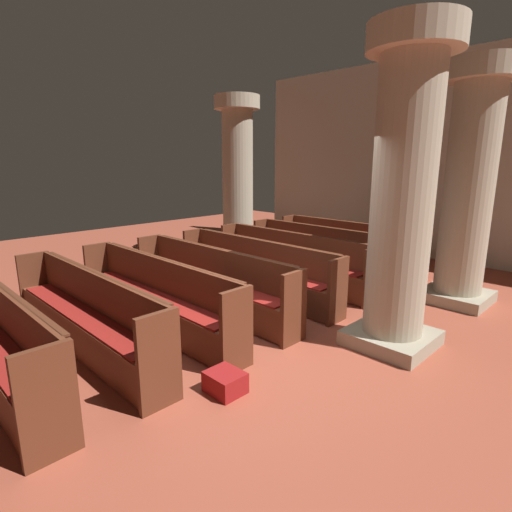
# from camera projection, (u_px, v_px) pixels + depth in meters

# --- Properties ---
(ground_plane) EXTENTS (19.20, 19.20, 0.00)m
(ground_plane) POSITION_uv_depth(u_px,v_px,m) (248.00, 337.00, 5.29)
(ground_plane) COLOR #9E4733
(back_wall) EXTENTS (10.00, 0.16, 4.50)m
(back_wall) POSITION_uv_depth(u_px,v_px,m) (445.00, 160.00, 8.96)
(back_wall) COLOR beige
(back_wall) RESTS_ON ground
(pew_row_0) EXTENTS (3.38, 0.47, 0.94)m
(pew_row_0) POSITION_uv_depth(u_px,v_px,m) (348.00, 243.00, 8.76)
(pew_row_0) COLOR brown
(pew_row_0) RESTS_ON ground
(pew_row_1) EXTENTS (3.38, 0.46, 0.94)m
(pew_row_1) POSITION_uv_depth(u_px,v_px,m) (322.00, 250.00, 8.10)
(pew_row_1) COLOR brown
(pew_row_1) RESTS_ON ground
(pew_row_2) EXTENTS (3.38, 0.46, 0.94)m
(pew_row_2) POSITION_uv_depth(u_px,v_px,m) (291.00, 258.00, 7.44)
(pew_row_2) COLOR brown
(pew_row_2) RESTS_ON ground
(pew_row_3) EXTENTS (3.38, 0.47, 0.94)m
(pew_row_3) POSITION_uv_depth(u_px,v_px,m) (254.00, 267.00, 6.79)
(pew_row_3) COLOR brown
(pew_row_3) RESTS_ON ground
(pew_row_4) EXTENTS (3.38, 0.46, 0.94)m
(pew_row_4) POSITION_uv_depth(u_px,v_px,m) (210.00, 279.00, 6.13)
(pew_row_4) COLOR brown
(pew_row_4) RESTS_ON ground
(pew_row_5) EXTENTS (3.38, 0.46, 0.94)m
(pew_row_5) POSITION_uv_depth(u_px,v_px,m) (155.00, 293.00, 5.47)
(pew_row_5) COLOR brown
(pew_row_5) RESTS_ON ground
(pew_row_6) EXTENTS (3.38, 0.47, 0.94)m
(pew_row_6) POSITION_uv_depth(u_px,v_px,m) (85.00, 311.00, 4.82)
(pew_row_6) COLOR brown
(pew_row_6) RESTS_ON ground
(pillar_aisle_side) EXTENTS (1.04, 1.04, 3.66)m
(pillar_aisle_side) POSITION_uv_depth(u_px,v_px,m) (469.00, 183.00, 6.17)
(pillar_aisle_side) COLOR #9F967E
(pillar_aisle_side) RESTS_ON ground
(pillar_far_side) EXTENTS (1.04, 1.04, 3.66)m
(pillar_far_side) POSITION_uv_depth(u_px,v_px,m) (238.00, 175.00, 9.50)
(pillar_far_side) COLOR #9F967E
(pillar_far_side) RESTS_ON ground
(pillar_aisle_rear) EXTENTS (1.03, 1.03, 3.66)m
(pillar_aisle_rear) POSITION_uv_depth(u_px,v_px,m) (403.00, 191.00, 4.63)
(pillar_aisle_rear) COLOR #9F967E
(pillar_aisle_rear) RESTS_ON ground
(lectern) EXTENTS (0.48, 0.45, 1.08)m
(lectern) POSITION_uv_depth(u_px,v_px,m) (403.00, 244.00, 8.90)
(lectern) COLOR #492215
(lectern) RESTS_ON ground
(hymn_book) EXTENTS (0.15, 0.20, 0.03)m
(hymn_book) POSITION_uv_depth(u_px,v_px,m) (380.00, 224.00, 8.35)
(hymn_book) COLOR maroon
(hymn_book) RESTS_ON pew_row_0
(kneeler_box_red) EXTENTS (0.36, 0.31, 0.21)m
(kneeler_box_red) POSITION_uv_depth(u_px,v_px,m) (225.00, 382.00, 4.01)
(kneeler_box_red) COLOR maroon
(kneeler_box_red) RESTS_ON ground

